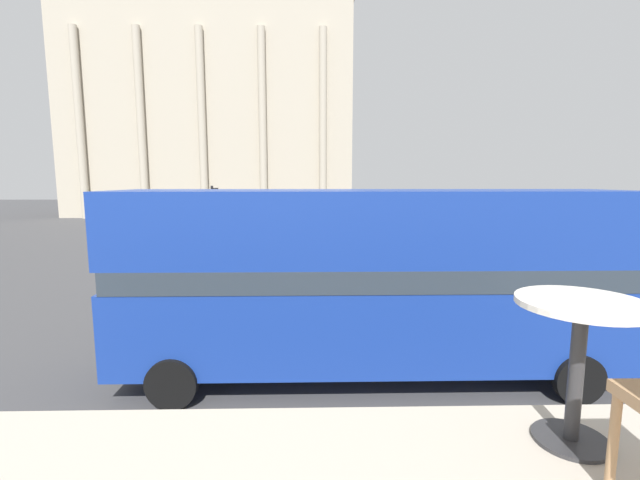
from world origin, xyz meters
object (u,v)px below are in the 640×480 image
(cafe_dining_table, at_px, (579,339))
(plaza_building_left, at_px, (213,114))
(pedestrian_black, at_px, (165,251))
(pedestrian_grey, at_px, (371,229))
(double_decker_bus, at_px, (370,276))
(pedestrian_yellow, at_px, (285,223))
(traffic_light_mid, at_px, (214,216))
(car_maroon, at_px, (494,271))
(traffic_light_near, at_px, (437,242))
(pedestrian_olive, at_px, (349,223))

(cafe_dining_table, distance_m, plaza_building_left, 57.29)
(pedestrian_black, bearing_deg, pedestrian_grey, -19.99)
(double_decker_bus, xyz_separation_m, pedestrian_yellow, (-3.35, 25.03, -1.29))
(cafe_dining_table, relative_size, traffic_light_mid, 0.18)
(traffic_light_mid, bearing_deg, car_maroon, -16.66)
(plaza_building_left, relative_size, pedestrian_yellow, 19.92)
(car_maroon, xyz_separation_m, pedestrian_grey, (-3.24, 12.80, 0.30))
(traffic_light_near, height_order, car_maroon, traffic_light_near)
(pedestrian_yellow, bearing_deg, pedestrian_grey, -21.48)
(pedestrian_grey, xyz_separation_m, pedestrian_yellow, (-6.32, 4.29, 0.03))
(plaza_building_left, relative_size, traffic_light_mid, 8.56)
(traffic_light_mid, relative_size, pedestrian_olive, 2.60)
(pedestrian_black, relative_size, pedestrian_grey, 0.93)
(double_decker_bus, relative_size, traffic_light_mid, 2.60)
(traffic_light_mid, height_order, pedestrian_olive, traffic_light_mid)
(cafe_dining_table, height_order, pedestrian_olive, cafe_dining_table)
(plaza_building_left, xyz_separation_m, pedestrian_grey, (16.69, -27.03, -11.91))
(traffic_light_mid, bearing_deg, pedestrian_yellow, 79.24)
(pedestrian_yellow, height_order, pedestrian_olive, pedestrian_yellow)
(traffic_light_near, bearing_deg, pedestrian_black, 141.11)
(pedestrian_black, relative_size, pedestrian_yellow, 0.91)
(double_decker_bus, xyz_separation_m, car_maroon, (6.21, 7.93, -1.62))
(car_maroon, relative_size, pedestrian_yellow, 2.37)
(cafe_dining_table, height_order, plaza_building_left, plaza_building_left)
(cafe_dining_table, distance_m, pedestrian_grey, 28.08)
(double_decker_bus, relative_size, pedestrian_black, 6.68)
(pedestrian_grey, bearing_deg, traffic_light_near, 47.00)
(traffic_light_near, xyz_separation_m, pedestrian_grey, (0.57, 17.56, -1.59))
(car_maroon, bearing_deg, double_decker_bus, 9.36)
(plaza_building_left, bearing_deg, car_maroon, -63.41)
(double_decker_bus, xyz_separation_m, traffic_light_near, (2.40, 3.17, 0.27))
(plaza_building_left, relative_size, pedestrian_olive, 22.23)
(cafe_dining_table, relative_size, traffic_light_near, 0.18)
(double_decker_bus, relative_size, cafe_dining_table, 14.71)
(car_maroon, distance_m, pedestrian_yellow, 19.59)
(plaza_building_left, distance_m, car_maroon, 46.19)
(cafe_dining_table, distance_m, car_maroon, 16.49)
(traffic_light_mid, xyz_separation_m, pedestrian_yellow, (2.56, 13.47, -1.66))
(cafe_dining_table, relative_size, plaza_building_left, 0.02)
(pedestrian_black, bearing_deg, cafe_dining_table, -123.31)
(plaza_building_left, relative_size, pedestrian_black, 21.99)
(cafe_dining_table, distance_m, pedestrian_black, 21.02)
(plaza_building_left, distance_m, traffic_light_near, 48.53)
(cafe_dining_table, bearing_deg, plaza_building_left, 104.07)
(cafe_dining_table, relative_size, pedestrian_black, 0.45)
(double_decker_bus, xyz_separation_m, traffic_light_mid, (-5.91, 11.56, 0.37))
(car_maroon, bearing_deg, pedestrian_black, -57.90)
(double_decker_bus, height_order, traffic_light_mid, double_decker_bus)
(double_decker_bus, height_order, pedestrian_grey, double_decker_bus)
(plaza_building_left, distance_m, pedestrian_black, 38.12)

